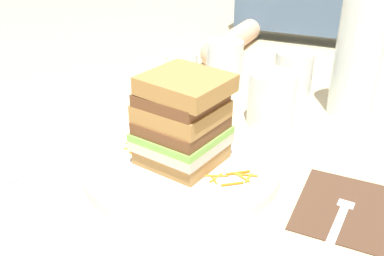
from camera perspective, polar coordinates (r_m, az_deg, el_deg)
ground_plane at (r=0.63m, az=-1.32°, el=-5.67°), size 3.00×3.00×0.00m
main_plate at (r=0.62m, az=-1.21°, el=-5.16°), size 0.28×0.28×0.02m
sandwich at (r=0.59m, az=-1.16°, el=0.90°), size 0.13×0.13×0.13m
carrot_shred_0 at (r=0.67m, az=-8.00°, el=-1.61°), size 0.01×0.03×0.00m
carrot_shred_1 at (r=0.66m, az=-5.65°, el=-1.89°), size 0.01×0.02×0.00m
carrot_shred_2 at (r=0.64m, az=-5.29°, el=-2.85°), size 0.02×0.00×0.00m
carrot_shred_3 at (r=0.66m, az=-7.48°, el=-2.38°), size 0.03×0.02×0.00m
carrot_shred_4 at (r=0.65m, az=-8.12°, el=-2.77°), size 0.01×0.02×0.00m
carrot_shred_5 at (r=0.58m, az=3.23°, el=-6.37°), size 0.03×0.02×0.00m
carrot_shred_6 at (r=0.58m, az=6.68°, el=-6.53°), size 0.03×0.01×0.00m
carrot_shred_7 at (r=0.57m, az=2.99°, el=-6.95°), size 0.01×0.02×0.00m
carrot_shred_8 at (r=0.58m, az=7.54°, el=-6.65°), size 0.00×0.02×0.00m
carrot_shred_9 at (r=0.58m, az=3.22°, el=-6.64°), size 0.01×0.03×0.00m
carrot_shred_10 at (r=0.57m, az=5.41°, el=-7.44°), size 0.03×0.02×0.00m
carrot_shred_11 at (r=0.59m, az=6.14°, el=-6.00°), size 0.03×0.02×0.00m
carrot_shred_12 at (r=0.58m, az=7.17°, el=-6.30°), size 0.03×0.01×0.00m
napkin_dark at (r=0.59m, az=19.71°, el=-9.93°), size 0.12×0.15×0.00m
fork at (r=0.57m, az=19.28°, el=-10.90°), size 0.03×0.17×0.00m
knife at (r=0.71m, az=-14.14°, el=-2.31°), size 0.02×0.20×0.00m
juice_glass at (r=0.76m, az=10.52°, el=3.43°), size 0.08×0.08×0.09m
water_bottle at (r=0.82m, az=21.51°, el=10.39°), size 0.08×0.08×0.29m
empty_tumbler_0 at (r=0.91m, az=13.37°, el=7.23°), size 0.08×0.08×0.09m
empty_tumbler_1 at (r=0.92m, az=-1.41°, el=7.71°), size 0.07×0.07×0.07m
empty_tumbler_2 at (r=0.92m, az=4.36°, el=8.49°), size 0.08×0.08×0.10m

